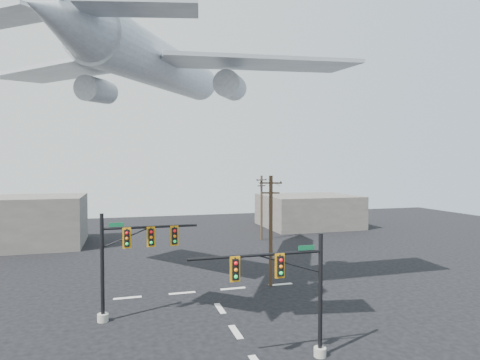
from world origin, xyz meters
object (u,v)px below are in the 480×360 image
object	(u,v)px
signal_mast_near	(293,292)
signal_mast_far	(127,260)
utility_pole_b	(261,206)
utility_pole_a	(271,228)
airliner	(163,67)

from	to	relation	value
signal_mast_near	signal_mast_far	bearing A→B (deg)	134.88
signal_mast_far	utility_pole_b	world-z (taller)	utility_pole_b
utility_pole_a	utility_pole_b	distance (m)	20.01
signal_mast_far	utility_pole_b	distance (m)	28.79
utility_pole_b	signal_mast_far	bearing A→B (deg)	-149.31
signal_mast_near	utility_pole_a	distance (m)	12.47
utility_pole_a	signal_mast_far	bearing A→B (deg)	-137.97
signal_mast_far	signal_mast_near	bearing A→B (deg)	-45.12
utility_pole_a	airliner	xyz separation A→B (m)	(-8.27, 1.63, 12.62)
signal_mast_near	signal_mast_far	size ratio (longest dim) A/B	1.05
signal_mast_far	airliner	world-z (taller)	airliner
signal_mast_near	airliner	world-z (taller)	airliner
utility_pole_a	signal_mast_near	bearing A→B (deg)	-83.64
utility_pole_b	airliner	bearing A→B (deg)	-152.07
signal_mast_near	utility_pole_b	size ratio (longest dim) A/B	0.84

